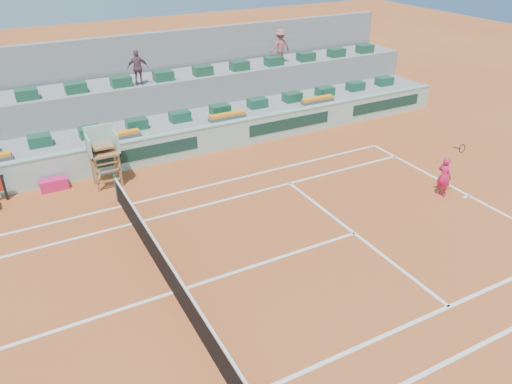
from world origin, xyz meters
The scene contains 15 objects.
ground centered at (0.00, 0.00, 0.00)m, with size 90.00×90.00×0.00m, color #A84B20.
seating_tier_lower centered at (0.00, 10.70, 0.60)m, with size 36.00×4.00×1.20m, color gray.
seating_tier_upper centered at (0.00, 12.30, 1.30)m, with size 36.00×2.40×2.60m, color gray.
stadium_back_wall centered at (0.00, 13.90, 2.20)m, with size 36.00×0.40×4.40m, color gray.
player_bag centered at (-1.94, 8.02, 0.23)m, with size 1.03×0.46×0.46m, color #DC1C5C.
spectator_mid centered at (2.78, 11.48, 3.40)m, with size 0.93×0.39×1.59m, color #694652.
spectator_right centered at (10.46, 11.87, 3.48)m, with size 1.14×0.65×1.76m, color #A35156.
court_lines centered at (0.00, 0.00, 0.01)m, with size 23.89×11.09×0.01m.
tennis_net centered at (0.00, 0.00, 0.53)m, with size 0.10×11.97×1.10m.
advertising_hoarding centered at (0.02, 8.50, 0.63)m, with size 36.00×0.34×1.26m.
umpire_chair centered at (0.00, 7.50, 1.54)m, with size 1.10×0.90×2.40m.
seat_row_lower centered at (0.00, 9.80, 1.42)m, with size 32.90×0.60×0.44m.
seat_row_upper centered at (0.00, 11.70, 2.82)m, with size 32.90×0.60×0.44m.
flower_planters centered at (-1.50, 9.00, 1.33)m, with size 26.80×0.36×0.28m.
tennis_player centered at (11.00, 0.59, 0.79)m, with size 0.45×0.87×2.28m.
Camera 1 is at (-3.14, -10.78, 9.20)m, focal length 35.00 mm.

